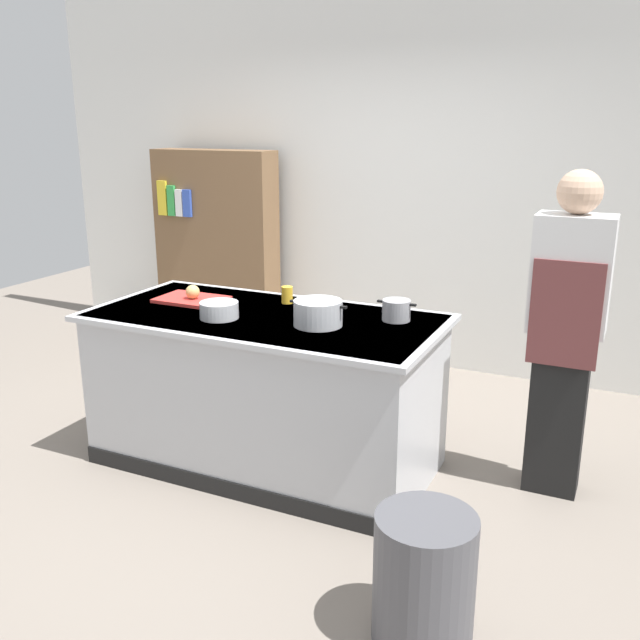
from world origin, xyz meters
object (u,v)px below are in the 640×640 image
at_px(stock_pot, 318,313).
at_px(bookshelf, 217,250).
at_px(person_chef, 566,329).
at_px(onion, 193,292).
at_px(trash_bin, 424,579).
at_px(sauce_pan, 396,310).
at_px(juice_cup, 287,295).
at_px(mixing_bowl, 219,310).

height_order(stock_pot, bookshelf, bookshelf).
relative_size(person_chef, bookshelf, 1.01).
height_order(onion, person_chef, person_chef).
distance_m(trash_bin, bookshelf, 3.98).
relative_size(stock_pot, bookshelf, 0.19).
height_order(sauce_pan, juice_cup, sauce_pan).
height_order(sauce_pan, bookshelf, bookshelf).
height_order(trash_bin, bookshelf, bookshelf).
distance_m(stock_pot, sauce_pan, 0.43).
relative_size(trash_bin, person_chef, 0.31).
bearing_deg(mixing_bowl, bookshelf, 123.71).
bearing_deg(stock_pot, sauce_pan, 37.79).
bearing_deg(trash_bin, sauce_pan, 114.49).
xyz_separation_m(stock_pot, trash_bin, (0.90, -0.96, -0.70)).
height_order(trash_bin, person_chef, person_chef).
relative_size(trash_bin, bookshelf, 0.31).
bearing_deg(sauce_pan, stock_pot, -142.21).
bearing_deg(trash_bin, juice_cup, 134.14).
xyz_separation_m(stock_pot, bookshelf, (-1.85, 1.85, -0.12)).
relative_size(juice_cup, bookshelf, 0.06).
height_order(mixing_bowl, trash_bin, mixing_bowl).
bearing_deg(onion, trash_bin, -31.33).
bearing_deg(onion, person_chef, 8.74).
xyz_separation_m(sauce_pan, person_chef, (0.86, 0.18, -0.04)).
bearing_deg(bookshelf, onion, -60.68).
bearing_deg(sauce_pan, juice_cup, 173.99).
bearing_deg(person_chef, bookshelf, 67.22).
bearing_deg(mixing_bowl, trash_bin, -30.66).
distance_m(sauce_pan, bookshelf, 2.71).
height_order(mixing_bowl, person_chef, person_chef).
bearing_deg(stock_pot, onion, 172.05).
xyz_separation_m(sauce_pan, juice_cup, (-0.71, 0.07, -0.01)).
distance_m(mixing_bowl, bookshelf, 2.35).
xyz_separation_m(mixing_bowl, person_chef, (1.75, 0.55, -0.03)).
relative_size(stock_pot, trash_bin, 0.61).
height_order(sauce_pan, person_chef, person_chef).
distance_m(mixing_bowl, trash_bin, 1.82).
relative_size(onion, stock_pot, 0.26).
bearing_deg(onion, mixing_bowl, -34.14).
relative_size(juice_cup, trash_bin, 0.19).
distance_m(juice_cup, trash_bin, 1.94).
xyz_separation_m(stock_pot, juice_cup, (-0.36, 0.34, -0.02)).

